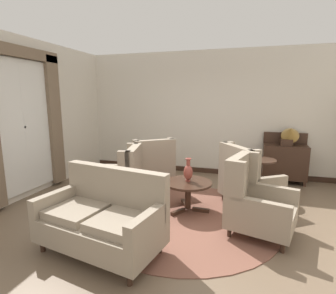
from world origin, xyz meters
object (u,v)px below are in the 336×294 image
(side_table, at_px, (259,174))
(gramophone, at_px, (290,134))
(coffee_table, at_px, (188,188))
(porcelain_vase, at_px, (188,172))
(armchair_near_window, at_px, (152,167))
(settee, at_px, (103,219))
(armchair_near_sideboard, at_px, (246,181))
(sideboard, at_px, (284,161))
(armchair_far_left, at_px, (120,181))
(armchair_beside_settee, at_px, (255,202))

(side_table, height_order, gramophone, gramophone)
(coffee_table, distance_m, gramophone, 2.76)
(side_table, xyz_separation_m, gramophone, (0.61, 1.03, 0.66))
(coffee_table, bearing_deg, porcelain_vase, 117.88)
(armchair_near_window, bearing_deg, gramophone, 162.87)
(settee, xyz_separation_m, armchair_near_sideboard, (1.66, 1.92, 0.03))
(sideboard, bearing_deg, armchair_far_left, -142.70)
(coffee_table, distance_m, porcelain_vase, 0.27)
(settee, bearing_deg, coffee_table, 72.90)
(settee, distance_m, armchair_beside_settee, 2.04)
(settee, distance_m, armchair_far_left, 1.40)
(settee, xyz_separation_m, side_table, (1.89, 2.41, 0.04))
(gramophone, bearing_deg, armchair_near_sideboard, -118.97)
(armchair_far_left, bearing_deg, settee, 5.25)
(armchair_near_sideboard, height_order, armchair_beside_settee, armchair_near_sideboard)
(coffee_table, distance_m, armchair_beside_settee, 1.13)
(armchair_beside_settee, distance_m, sideboard, 2.63)
(settee, xyz_separation_m, armchair_far_left, (-0.45, 1.33, 0.02))
(armchair_near_sideboard, height_order, gramophone, gramophone)
(porcelain_vase, distance_m, settee, 1.65)
(coffee_table, bearing_deg, armchair_beside_settee, -22.89)
(armchair_far_left, xyz_separation_m, side_table, (2.34, 1.08, 0.01))
(coffee_table, distance_m, side_table, 1.51)
(coffee_table, bearing_deg, settee, -117.44)
(armchair_near_sideboard, relative_size, armchair_near_window, 1.01)
(armchair_far_left, distance_m, sideboard, 3.64)
(armchair_near_window, relative_size, sideboard, 1.05)
(porcelain_vase, bearing_deg, armchair_near_sideboard, 26.82)
(coffee_table, relative_size, armchair_far_left, 0.74)
(settee, distance_m, side_table, 3.06)
(porcelain_vase, height_order, settee, settee)
(settee, bearing_deg, armchair_beside_settee, 39.47)
(coffee_table, height_order, porcelain_vase, porcelain_vase)
(armchair_near_window, bearing_deg, armchair_far_left, 39.29)
(armchair_near_sideboard, distance_m, armchair_far_left, 2.19)
(coffee_table, bearing_deg, armchair_near_window, 137.19)
(settee, height_order, gramophone, gramophone)
(armchair_near_window, xyz_separation_m, side_table, (2.13, 0.07, 0.01))
(coffee_table, xyz_separation_m, side_table, (1.15, 0.98, 0.05))
(sideboard, xyz_separation_m, gramophone, (0.05, -0.09, 0.63))
(settee, height_order, armchair_beside_settee, armchair_beside_settee)
(coffee_table, xyz_separation_m, armchair_near_window, (-0.98, 0.91, 0.04))
(armchair_near_window, height_order, side_table, armchair_near_window)
(armchair_near_sideboard, bearing_deg, porcelain_vase, 81.70)
(settee, distance_m, armchair_near_sideboard, 2.54)
(armchair_near_sideboard, bearing_deg, armchair_beside_settee, 152.47)
(settee, bearing_deg, porcelain_vase, 73.65)
(armchair_beside_settee, xyz_separation_m, gramophone, (0.72, 2.45, 0.66))
(side_table, bearing_deg, settee, -128.05)
(porcelain_vase, xyz_separation_m, gramophone, (1.77, 1.99, 0.44))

